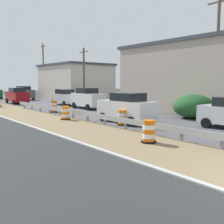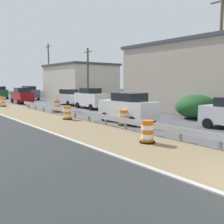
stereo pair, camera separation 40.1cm
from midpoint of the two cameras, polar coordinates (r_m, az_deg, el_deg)
The scene contains 17 objects.
traffic_barrel_nearest at distance 12.27m, azimuth 8.80°, elevation -4.56°, with size 0.74×0.74×1.07m.
traffic_barrel_close at distance 17.03m, azimuth 3.15°, elevation -1.42°, with size 0.67×0.67×1.03m.
traffic_barrel_mid at distance 19.95m, azimuth -9.34°, elevation -0.29°, with size 0.72×0.72×1.04m.
traffic_barrel_far at distance 24.93m, azimuth -11.69°, elevation 1.13°, with size 0.72×0.72×1.12m.
traffic_barrel_farther at distance 32.52m, azimuth -22.74°, elevation 1.89°, with size 0.64×0.64×0.97m.
traffic_barrel_farthest at distance 35.33m, azimuth -23.02°, elevation 2.31°, with size 0.66×0.66×1.08m.
car_trailing_near_lane at distance 32.48m, azimuth -9.10°, elevation 3.29°, with size 2.19×4.46×1.96m.
car_mid_far_lane at distance 27.67m, azimuth -4.24°, elevation 3.04°, with size 2.13×4.25×2.22m.
car_trailing_far_lane at distance 36.50m, azimuth -19.08°, elevation 3.49°, with size 2.12×4.49×2.11m.
car_distant_b at distance 18.19m, azimuth 4.18°, elevation 0.97°, with size 2.22×4.41×2.11m.
car_distant_c at distance 44.09m, azimuth -17.61°, elevation 4.08°, with size 2.05×4.48×2.19m.
roadside_shop_near at distance 25.77m, azimuth 19.75°, elevation 7.25°, with size 7.51×14.76×6.55m.
roadside_shop_far at distance 41.51m, azimuth -6.84°, elevation 6.58°, with size 8.18×10.94×5.61m.
utility_pole_near at distance 20.99m, azimuth 23.35°, elevation 11.30°, with size 0.24×1.80×9.17m.
utility_pole_mid at distance 33.57m, azimuth -5.00°, elevation 8.17°, with size 0.24×1.80×7.18m.
utility_pole_far at distance 47.22m, azimuth -13.62°, elevation 8.99°, with size 0.24×1.80×9.50m.
bush_roadside at distance 21.20m, azimuth 18.64°, elevation 1.15°, with size 3.18×3.18×1.89m, color #1E4C23.
Camera 2 is at (-7.37, -2.63, 2.86)m, focal length 41.17 mm.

